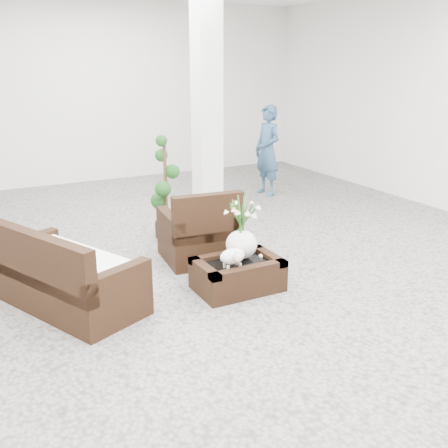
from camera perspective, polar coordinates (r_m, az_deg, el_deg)
name	(u,v)px	position (r m, az deg, el deg)	size (l,w,h in m)	color
ground	(220,272)	(6.19, -0.43, -5.23)	(11.00, 11.00, 0.00)	gray
column	(207,100)	(8.78, -1.88, 13.30)	(0.40, 0.40, 3.50)	white
coffee_table	(238,276)	(5.69, 1.49, -5.64)	(0.90, 0.60, 0.31)	black
sheep_figurine	(232,258)	(5.46, 0.91, -3.72)	(0.28, 0.23, 0.21)	white
planter_narcissus	(242,223)	(5.63, 1.93, 0.12)	(0.44, 0.44, 0.80)	white
tealight	(261,256)	(5.79, 4.01, -3.46)	(0.04, 0.04, 0.03)	white
armchair	(199,224)	(6.46, -2.76, 0.03)	(0.86, 0.82, 0.91)	black
loveseat	(67,266)	(5.46, -16.63, -4.37)	(1.60, 0.77, 0.86)	black
topiary	(166,188)	(7.27, -6.34, 3.93)	(0.37, 0.37, 1.40)	#153E13
shopper	(267,150)	(9.59, 4.73, 7.96)	(0.59, 0.39, 1.62)	#2E4B67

